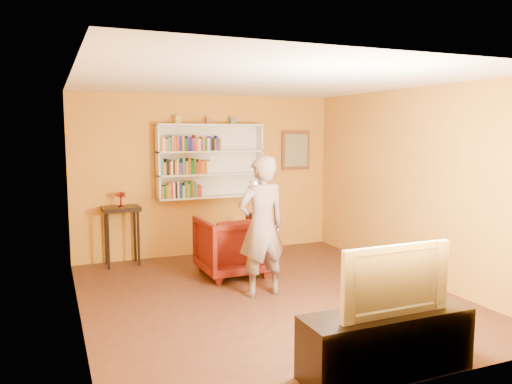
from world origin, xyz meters
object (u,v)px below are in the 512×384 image
bookshelf (209,161)px  console_table (121,217)px  television (388,277)px  ruby_lustre (121,196)px  person (262,226)px  armchair (232,246)px  tv_cabinet (386,343)px

bookshelf → console_table: (-1.49, -0.16, -0.82)m
bookshelf → television: 4.72m
bookshelf → ruby_lustre: bookshelf is taller
console_table → ruby_lustre: 0.33m
television → person: bearing=93.6°
person → console_table: bearing=-60.9°
bookshelf → armchair: size_ratio=1.88×
console_table → television: 4.78m
ruby_lustre → person: size_ratio=0.13×
bookshelf → person: size_ratio=1.00×
console_table → ruby_lustre: (-0.00, 0.00, 0.33)m
tv_cabinet → person: bearing=94.2°
console_table → person: 2.61m
armchair → television: bearing=92.0°
bookshelf → person: 2.43m
console_table → armchair: 1.86m
television → tv_cabinet: bearing=-0.6°
console_table → person: person is taller
bookshelf → television: bearing=-88.5°
bookshelf → person: (-0.05, -2.33, -0.69)m
television → bookshelf: bearing=90.9°
tv_cabinet → bookshelf: bearing=91.5°
armchair → person: bearing=90.4°
person → armchair: bearing=-92.7°
bookshelf → tv_cabinet: bearing=-88.5°
bookshelf → ruby_lustre: (-1.49, -0.16, -0.50)m
armchair → tv_cabinet: armchair is taller
person → bookshelf: bearing=-95.7°
tv_cabinet → television: size_ratio=1.46×
armchair → tv_cabinet: size_ratio=0.62×
person → television: 2.34m
bookshelf → console_table: size_ratio=1.94×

